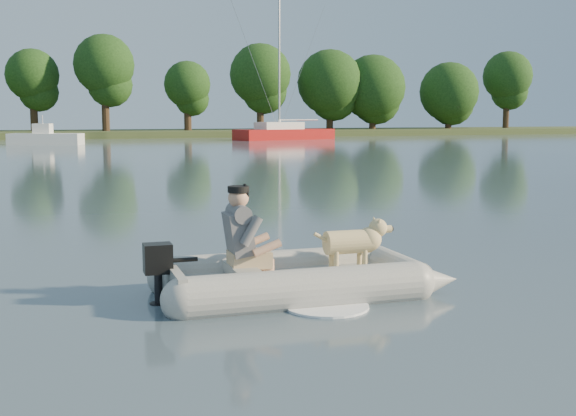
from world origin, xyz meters
name	(u,v)px	position (x,y,z in m)	size (l,w,h in m)	color
water	(324,294)	(0.00, 0.00, 0.00)	(160.00, 160.00, 0.00)	slate
shore_bank	(63,135)	(0.00, 62.00, 0.25)	(160.00, 12.00, 0.70)	#47512D
treeline	(156,79)	(8.50, 61.06, 5.36)	(91.80, 7.35, 9.27)	#332316
dinghy	(299,244)	(-0.25, 0.15, 0.57)	(4.33, 2.72, 1.34)	gray
man	(240,231)	(-0.93, 0.23, 0.75)	(0.70, 0.60, 1.04)	#5C5C61
dog	(348,246)	(0.37, 0.18, 0.50)	(0.90, 0.32, 0.60)	tan
outboard_motor	(158,277)	(-1.86, 0.21, 0.30)	(0.40, 0.28, 0.76)	black
motorboat	(46,131)	(-1.88, 45.34, 0.97)	(5.05, 1.94, 2.14)	white
sailboat	(284,133)	(17.09, 49.58, 0.52)	(9.07, 4.84, 11.95)	#A31412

